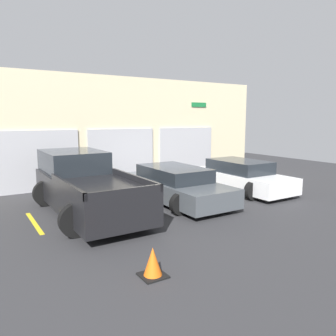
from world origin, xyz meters
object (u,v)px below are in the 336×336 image
Objects in this scene: sedan_side at (175,185)px; traffic_cone at (153,263)px; pickup_truck at (85,185)px; sedan_white at (240,176)px.

traffic_cone is (-3.38, -4.45, -0.32)m from sedan_side.
sedan_side is 8.73× the size of traffic_cone.
pickup_truck is 9.91× the size of traffic_cone.
sedan_side reaches higher than traffic_cone.
sedan_white reaches higher than traffic_cone.
pickup_truck is at bearing 86.68° from traffic_cone.
pickup_truck is 3.13m from sedan_side.
sedan_side is 5.60m from traffic_cone.
pickup_truck is 4.80m from traffic_cone.
pickup_truck is 6.23m from sedan_white.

